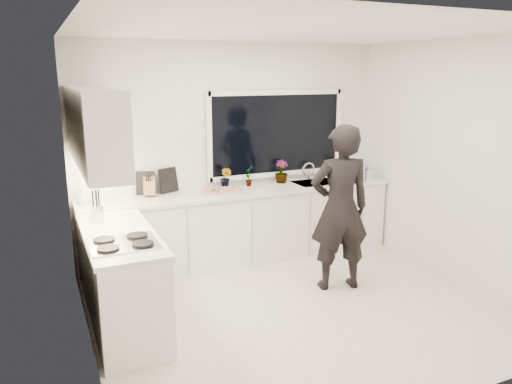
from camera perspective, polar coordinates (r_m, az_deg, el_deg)
name	(u,v)px	position (r m, az deg, el deg)	size (l,w,h in m)	color
floor	(298,308)	(5.24, 4.78, -13.09)	(4.00, 3.50, 0.02)	beige
wall_back	(233,152)	(6.35, -2.65, 4.63)	(4.00, 0.02, 2.70)	white
wall_left	(79,199)	(4.21, -19.57, -0.76)	(0.02, 3.50, 2.70)	white
wall_right	(458,163)	(6.01, 22.12, 3.13)	(0.02, 3.50, 2.70)	white
ceiling	(304,29)	(4.70, 5.46, 18.09)	(4.00, 3.50, 0.02)	white
window	(277,134)	(6.54, 2.38, 6.65)	(1.80, 0.02, 1.00)	black
base_cabinets_back	(243,227)	(6.28, -1.52, -4.00)	(3.92, 0.58, 0.88)	white
base_cabinets_left	(122,282)	(4.86, -15.04, -9.87)	(0.58, 1.60, 0.88)	white
countertop_back	(243,191)	(6.15, -1.51, 0.06)	(3.94, 0.62, 0.04)	silver
countertop_left	(119,235)	(4.70, -15.38, -4.71)	(0.62, 1.60, 0.04)	silver
upper_cabinets	(93,126)	(4.84, -18.16, 7.14)	(0.34, 2.10, 0.70)	white
sink	(316,186)	(6.63, 6.87, 0.69)	(0.58, 0.42, 0.14)	silver
faucet	(309,171)	(6.76, 6.04, 2.36)	(0.03, 0.03, 0.22)	silver
stovetop	(123,243)	(4.36, -14.94, -5.64)	(0.56, 0.48, 0.03)	black
person	(340,208)	(5.44, 9.55, -1.84)	(0.66, 0.43, 1.82)	black
pizza_tray	(221,191)	(6.02, -4.02, 0.08)	(0.47, 0.34, 0.03)	silver
pizza	(221,190)	(6.02, -4.02, 0.24)	(0.43, 0.30, 0.01)	red
watering_can	(359,171)	(7.17, 11.74, 2.42)	(0.14, 0.14, 0.13)	#152CCB
paper_towel_roll	(84,192)	(5.80, -19.10, -0.01)	(0.11, 0.11, 0.26)	silver
knife_block	(150,187)	(5.94, -12.07, 0.56)	(0.13, 0.10, 0.22)	#956345
utensil_crock	(97,213)	(5.09, -17.75, -2.31)	(0.13, 0.13, 0.16)	#B3B3B7
picture_frame_large	(145,183)	(6.02, -12.54, 1.01)	(0.22, 0.02, 0.28)	black
picture_frame_small	(168,180)	(6.08, -9.99, 1.35)	(0.25, 0.02, 0.30)	black
herb_plants	(260,174)	(6.39, 0.40, 2.06)	(0.96, 0.19, 0.30)	#26662D
soap_bottles	(362,170)	(6.80, 12.05, 2.48)	(0.25, 0.17, 0.31)	#D8BF66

